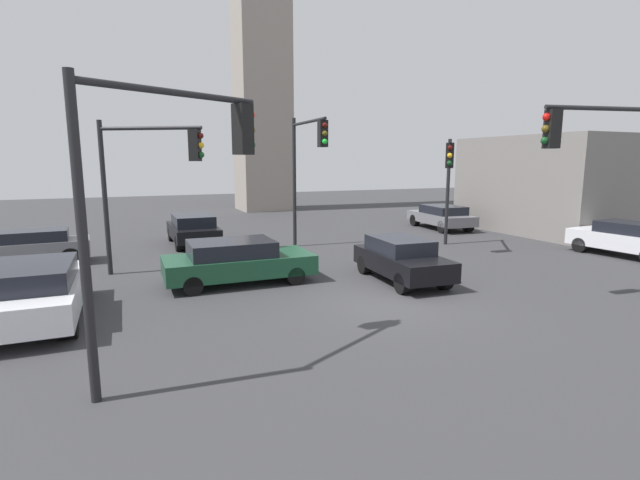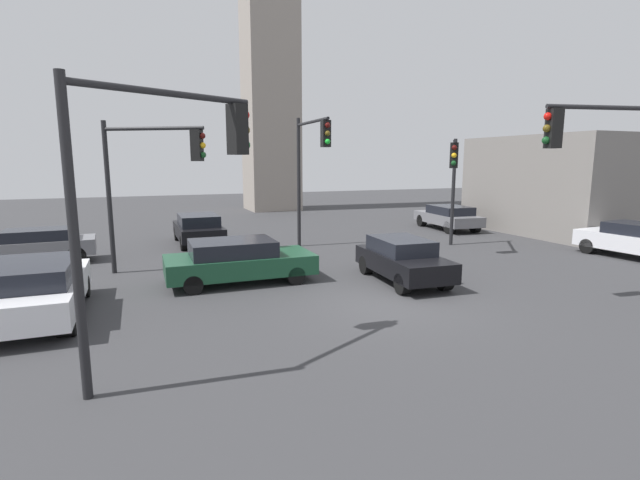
% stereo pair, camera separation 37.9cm
% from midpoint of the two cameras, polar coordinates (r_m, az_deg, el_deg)
% --- Properties ---
extents(ground_plane, '(90.10, 90.10, 0.00)m').
position_cam_midpoint_polar(ground_plane, '(13.16, 8.01, -7.58)').
color(ground_plane, '#38383A').
extents(traffic_light_0, '(0.33, 3.71, 5.74)m').
position_cam_midpoint_polar(traffic_light_0, '(19.69, -2.19, 10.17)').
color(traffic_light_0, black).
rests_on(traffic_light_0, ground_plane).
extents(traffic_light_1, '(3.87, 0.99, 5.40)m').
position_cam_midpoint_polar(traffic_light_1, '(14.92, 31.15, 8.46)').
color(traffic_light_1, black).
rests_on(traffic_light_1, ground_plane).
extents(traffic_light_2, '(2.05, 2.54, 4.86)m').
position_cam_midpoint_polar(traffic_light_2, '(20.97, 14.94, 8.20)').
color(traffic_light_2, black).
rests_on(traffic_light_2, ground_plane).
extents(traffic_light_3, '(3.13, 2.06, 5.20)m').
position_cam_midpoint_polar(traffic_light_3, '(16.53, -20.83, 8.40)').
color(traffic_light_3, black).
rests_on(traffic_light_3, ground_plane).
extents(traffic_light_4, '(3.30, 1.79, 5.20)m').
position_cam_midpoint_polar(traffic_light_4, '(8.81, -18.70, 8.49)').
color(traffic_light_4, black).
rests_on(traffic_light_4, ground_plane).
extents(car_0, '(1.97, 4.03, 1.40)m').
position_cam_midpoint_polar(car_0, '(15.41, 9.20, -2.24)').
color(car_0, black).
rests_on(car_0, ground_plane).
extents(car_1, '(4.68, 2.15, 1.38)m').
position_cam_midpoint_polar(car_1, '(15.19, -10.79, -2.50)').
color(car_1, '#19472D').
rests_on(car_1, ground_plane).
extents(car_2, '(2.35, 4.68, 1.36)m').
position_cam_midpoint_polar(car_2, '(27.74, 14.20, 2.83)').
color(car_2, slate).
rests_on(car_2, ground_plane).
extents(car_3, '(1.94, 4.27, 1.41)m').
position_cam_midpoint_polar(car_3, '(22.60, -15.70, 1.32)').
color(car_3, black).
rests_on(car_3, ground_plane).
extents(car_4, '(2.19, 4.80, 1.47)m').
position_cam_midpoint_polar(car_4, '(13.40, -32.45, -5.29)').
color(car_4, silver).
rests_on(car_4, ground_plane).
extents(car_5, '(2.17, 4.18, 1.42)m').
position_cam_midpoint_polar(car_5, '(22.77, 32.91, 0.19)').
color(car_5, silver).
rests_on(car_5, ground_plane).
extents(car_6, '(4.29, 1.90, 1.34)m').
position_cam_midpoint_polar(car_6, '(20.56, -32.46, -0.68)').
color(car_6, slate).
rests_on(car_6, ground_plane).
extents(building_flank, '(10.57, 8.64, 5.17)m').
position_cam_midpoint_polar(building_flank, '(30.63, 28.70, 6.04)').
color(building_flank, gray).
rests_on(building_flank, ground_plane).
extents(skyline_tower, '(3.86, 3.86, 30.67)m').
position_cam_midpoint_polar(skyline_tower, '(39.64, -7.62, 26.35)').
color(skyline_tower, gray).
rests_on(skyline_tower, ground_plane).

